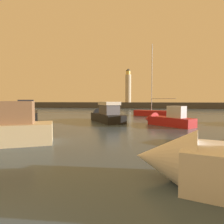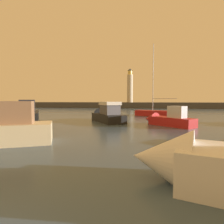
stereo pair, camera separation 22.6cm
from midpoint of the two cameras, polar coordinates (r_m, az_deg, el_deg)
name	(u,v)px [view 1 (the left image)]	position (r m, az deg, el deg)	size (l,w,h in m)	color
ground_plane	(124,115)	(35.70, 3.39, -1.04)	(220.00, 220.00, 0.00)	#384C60
breakwater	(133,105)	(69.44, 6.26, 2.07)	(83.45, 6.27, 2.06)	#423F3D
lighthouse	(128,86)	(69.71, 4.82, 7.72)	(2.10, 2.10, 12.30)	beige
motorboat_0	(165,119)	(22.61, 15.49, -2.16)	(5.94, 5.70, 2.59)	#B21E1E
motorboat_4	(26,116)	(24.61, -24.95, -1.24)	(6.95, 9.23, 3.41)	black
motorboat_6	(104,115)	(26.05, -2.68, -0.88)	(6.49, 8.12, 3.28)	black
sailboat_moored	(155,113)	(34.95, 12.85, -0.27)	(8.01, 5.09, 12.98)	#B21E1E
mooring_buoy	(23,116)	(31.56, -25.47, -1.06)	(1.04, 1.04, 1.04)	red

